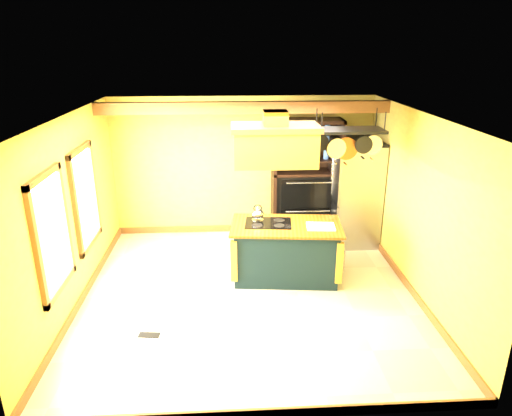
{
  "coord_description": "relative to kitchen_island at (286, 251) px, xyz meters",
  "views": [
    {
      "loc": [
        -0.26,
        -6.13,
        3.62
      ],
      "look_at": [
        0.12,
        0.3,
        1.28
      ],
      "focal_mm": 32.0,
      "sensor_mm": 36.0,
      "label": 1
    }
  ],
  "objects": [
    {
      "name": "kitchen_island",
      "position": [
        0.0,
        0.0,
        0.0
      ],
      "size": [
        1.83,
        1.13,
        1.11
      ],
      "rotation": [
        0.0,
        0.0,
        -0.1
      ],
      "color": "black",
      "rests_on": "floor"
    },
    {
      "name": "wall_left",
      "position": [
        -3.12,
        -0.5,
        0.88
      ],
      "size": [
        0.02,
        5.0,
        2.7
      ],
      "primitive_type": "cube",
      "color": "gold",
      "rests_on": "floor"
    },
    {
      "name": "ceiling_beam",
      "position": [
        -0.62,
        1.2,
        2.12
      ],
      "size": [
        5.0,
        0.15,
        0.2
      ],
      "primitive_type": "cube",
      "color": "#92602D",
      "rests_on": "ceiling"
    },
    {
      "name": "wall_back",
      "position": [
        -0.62,
        2.0,
        0.88
      ],
      "size": [
        5.0,
        0.02,
        2.7
      ],
      "primitive_type": "cube",
      "color": "gold",
      "rests_on": "floor"
    },
    {
      "name": "hutch",
      "position": [
        0.58,
        1.75,
        0.42
      ],
      "size": [
        1.3,
        0.59,
        2.3
      ],
      "color": "black",
      "rests_on": "floor"
    },
    {
      "name": "floor_register",
      "position": [
        -1.98,
        -1.49,
        -0.46
      ],
      "size": [
        0.29,
        0.15,
        0.01
      ],
      "primitive_type": "cube",
      "rotation": [
        0.0,
        0.0,
        -0.11
      ],
      "color": "black",
      "rests_on": "floor"
    },
    {
      "name": "wall_front",
      "position": [
        -0.62,
        -3.0,
        0.88
      ],
      "size": [
        5.0,
        0.02,
        2.7
      ],
      "primitive_type": "cube",
      "color": "gold",
      "rests_on": "floor"
    },
    {
      "name": "floor",
      "position": [
        -0.62,
        -0.5,
        -0.47
      ],
      "size": [
        5.0,
        5.0,
        0.0
      ],
      "primitive_type": "plane",
      "color": "beige",
      "rests_on": "ground"
    },
    {
      "name": "range_hood",
      "position": [
        -0.2,
        -0.0,
        1.76
      ],
      "size": [
        1.3,
        0.73,
        0.8
      ],
      "color": "gold",
      "rests_on": "ceiling"
    },
    {
      "name": "window_far",
      "position": [
        -3.08,
        0.1,
        0.93
      ],
      "size": [
        0.06,
        1.06,
        1.56
      ],
      "color": "#92602D",
      "rests_on": "wall_left"
    },
    {
      "name": "refrigerator",
      "position": [
        1.45,
        1.4,
        0.47
      ],
      "size": [
        0.83,
        0.99,
        1.93
      ],
      "color": "#9C9FA5",
      "rests_on": "floor"
    },
    {
      "name": "wall_right",
      "position": [
        1.88,
        -0.5,
        0.88
      ],
      "size": [
        0.02,
        5.0,
        2.7
      ],
      "primitive_type": "cube",
      "color": "gold",
      "rests_on": "floor"
    },
    {
      "name": "pot_rack",
      "position": [
        0.91,
        0.01,
        1.83
      ],
      "size": [
        1.1,
        0.51,
        0.77
      ],
      "color": "black",
      "rests_on": "ceiling"
    },
    {
      "name": "window_near",
      "position": [
        -3.08,
        -1.3,
        0.93
      ],
      "size": [
        0.06,
        1.06,
        1.56
      ],
      "color": "#92602D",
      "rests_on": "wall_left"
    },
    {
      "name": "ceiling",
      "position": [
        -0.62,
        -0.5,
        2.23
      ],
      "size": [
        5.0,
        5.0,
        0.0
      ],
      "primitive_type": "plane",
      "rotation": [
        3.14,
        0.0,
        0.0
      ],
      "color": "white",
      "rests_on": "wall_back"
    }
  ]
}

